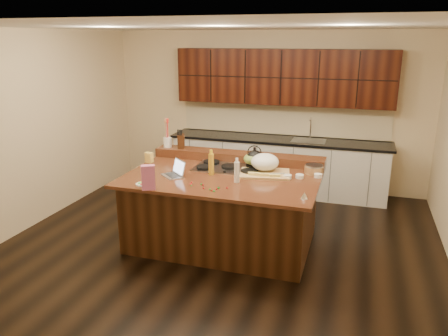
% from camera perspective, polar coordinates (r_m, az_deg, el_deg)
% --- Properties ---
extents(room, '(5.52, 5.02, 2.72)m').
position_cam_1_polar(room, '(5.36, -0.16, 3.44)').
color(room, black).
rests_on(room, ground).
extents(island, '(2.40, 1.60, 0.92)m').
position_cam_1_polar(island, '(5.63, -0.15, -5.37)').
color(island, black).
rests_on(island, ground).
extents(back_ledge, '(2.40, 0.30, 0.12)m').
position_cam_1_polar(back_ledge, '(6.10, 1.84, 1.49)').
color(back_ledge, black).
rests_on(back_ledge, island).
extents(cooktop, '(0.92, 0.52, 0.05)m').
position_cam_1_polar(cooktop, '(5.74, 0.75, 0.07)').
color(cooktop, gray).
rests_on(cooktop, island).
extents(back_counter, '(3.70, 0.66, 2.40)m').
position_cam_1_polar(back_counter, '(7.48, 7.27, 4.25)').
color(back_counter, silver).
rests_on(back_counter, ground).
extents(kettle, '(0.24, 0.24, 0.19)m').
position_cam_1_polar(kettle, '(5.75, 4.00, 1.37)').
color(kettle, black).
rests_on(kettle, cooktop).
extents(green_bowl, '(0.37, 0.37, 0.16)m').
position_cam_1_polar(green_bowl, '(5.76, 3.99, 1.20)').
color(green_bowl, olive).
rests_on(green_bowl, cooktop).
extents(laptop, '(0.36, 0.36, 0.20)m').
position_cam_1_polar(laptop, '(5.47, -6.37, -0.48)').
color(laptop, '#B7B7BC').
rests_on(laptop, island).
extents(oil_bottle, '(0.07, 0.07, 0.27)m').
position_cam_1_polar(oil_bottle, '(5.46, -1.68, 0.49)').
color(oil_bottle, gold).
rests_on(oil_bottle, island).
extents(vinegar_bottle, '(0.08, 0.08, 0.25)m').
position_cam_1_polar(vinegar_bottle, '(5.18, 1.68, -0.54)').
color(vinegar_bottle, silver).
rests_on(vinegar_bottle, island).
extents(wooden_tray, '(0.68, 0.55, 0.25)m').
position_cam_1_polar(wooden_tray, '(5.55, 5.36, 0.44)').
color(wooden_tray, tan).
rests_on(wooden_tray, island).
extents(ramekin_a, '(0.12, 0.12, 0.04)m').
position_cam_1_polar(ramekin_a, '(5.40, 8.30, -1.12)').
color(ramekin_a, white).
rests_on(ramekin_a, island).
extents(ramekin_b, '(0.11, 0.11, 0.04)m').
position_cam_1_polar(ramekin_b, '(5.44, 9.85, -1.07)').
color(ramekin_b, white).
rests_on(ramekin_b, island).
extents(ramekin_c, '(0.12, 0.12, 0.04)m').
position_cam_1_polar(ramekin_c, '(5.51, 12.20, -0.98)').
color(ramekin_c, white).
rests_on(ramekin_c, island).
extents(strainer_bowl, '(0.29, 0.29, 0.09)m').
position_cam_1_polar(strainer_bowl, '(5.66, 11.67, -0.23)').
color(strainer_bowl, '#996B3F').
rests_on(strainer_bowl, island).
extents(kitchen_timer, '(0.10, 0.10, 0.07)m').
position_cam_1_polar(kitchen_timer, '(4.76, 10.45, -3.55)').
color(kitchen_timer, silver).
rests_on(kitchen_timer, island).
extents(pink_bag, '(0.17, 0.14, 0.28)m').
position_cam_1_polar(pink_bag, '(5.00, -9.87, -1.22)').
color(pink_bag, '#BB5882').
rests_on(pink_bag, island).
extents(candy_plate, '(0.18, 0.18, 0.01)m').
position_cam_1_polar(candy_plate, '(5.22, -10.48, -2.06)').
color(candy_plate, white).
rests_on(candy_plate, island).
extents(package_box, '(0.11, 0.09, 0.14)m').
position_cam_1_polar(package_box, '(6.11, -9.75, 1.37)').
color(package_box, '#E4BC50').
rests_on(package_box, island).
extents(utensil_crock, '(0.15, 0.15, 0.14)m').
position_cam_1_polar(utensil_crock, '(6.43, -7.37, 3.36)').
color(utensil_crock, white).
rests_on(utensil_crock, back_ledge).
extents(knife_block, '(0.15, 0.19, 0.20)m').
position_cam_1_polar(knife_block, '(6.34, -5.63, 3.49)').
color(knife_block, black).
rests_on(knife_block, back_ledge).
extents(gumdrop_0, '(0.02, 0.02, 0.02)m').
position_cam_1_polar(gumdrop_0, '(5.10, -2.75, -2.20)').
color(gumdrop_0, red).
rests_on(gumdrop_0, island).
extents(gumdrop_1, '(0.02, 0.02, 0.02)m').
position_cam_1_polar(gumdrop_1, '(4.94, -1.84, -2.82)').
color(gumdrop_1, '#198C26').
rests_on(gumdrop_1, island).
extents(gumdrop_2, '(0.02, 0.02, 0.02)m').
position_cam_1_polar(gumdrop_2, '(5.19, -4.26, -1.89)').
color(gumdrop_2, red).
rests_on(gumdrop_2, island).
extents(gumdrop_3, '(0.02, 0.02, 0.02)m').
position_cam_1_polar(gumdrop_3, '(5.08, -4.31, -2.29)').
color(gumdrop_3, '#198C26').
rests_on(gumdrop_3, island).
extents(gumdrop_4, '(0.02, 0.02, 0.02)m').
position_cam_1_polar(gumdrop_4, '(4.91, -1.65, -2.95)').
color(gumdrop_4, red).
rests_on(gumdrop_4, island).
extents(gumdrop_5, '(0.02, 0.02, 0.02)m').
position_cam_1_polar(gumdrop_5, '(5.12, -2.99, -2.12)').
color(gumdrop_5, '#198C26').
rests_on(gumdrop_5, island).
extents(gumdrop_6, '(0.02, 0.02, 0.02)m').
position_cam_1_polar(gumdrop_6, '(4.99, -2.69, -2.63)').
color(gumdrop_6, red).
rests_on(gumdrop_6, island).
extents(gumdrop_7, '(0.02, 0.02, 0.02)m').
position_cam_1_polar(gumdrop_7, '(4.99, -0.75, -2.61)').
color(gumdrop_7, '#198C26').
rests_on(gumdrop_7, island).
extents(gumdrop_8, '(0.02, 0.02, 0.02)m').
position_cam_1_polar(gumdrop_8, '(4.99, 0.40, -2.61)').
color(gumdrop_8, red).
rests_on(gumdrop_8, island).
extents(gumdrop_9, '(0.02, 0.02, 0.02)m').
position_cam_1_polar(gumdrop_9, '(4.98, -0.78, -2.63)').
color(gumdrop_9, '#198C26').
rests_on(gumdrop_9, island).
extents(gumdrop_10, '(0.02, 0.02, 0.02)m').
position_cam_1_polar(gumdrop_10, '(4.96, -0.98, -2.73)').
color(gumdrop_10, red).
rests_on(gumdrop_10, island).
extents(gumdrop_11, '(0.02, 0.02, 0.02)m').
position_cam_1_polar(gumdrop_11, '(4.99, -0.69, -2.60)').
color(gumdrop_11, '#198C26').
rests_on(gumdrop_11, island).
extents(gumdrop_12, '(0.02, 0.02, 0.02)m').
position_cam_1_polar(gumdrop_12, '(5.11, -4.38, -2.20)').
color(gumdrop_12, red).
rests_on(gumdrop_12, island).
extents(gumdrop_13, '(0.02, 0.02, 0.02)m').
position_cam_1_polar(gumdrop_13, '(4.89, -1.30, -3.03)').
color(gumdrop_13, '#198C26').
rests_on(gumdrop_13, island).
extents(gumdrop_14, '(0.02, 0.02, 0.02)m').
position_cam_1_polar(gumdrop_14, '(5.14, -4.36, -2.08)').
color(gumdrop_14, red).
rests_on(gumdrop_14, island).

